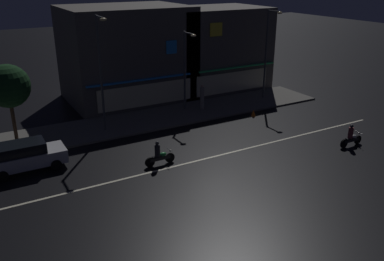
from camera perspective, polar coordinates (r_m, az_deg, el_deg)
ground_plane at (r=25.26m, az=3.23°, el=-3.63°), size 140.00×140.00×0.00m
lane_divider_stripe at (r=25.26m, az=3.23°, el=-3.62°), size 26.94×0.16×0.01m
sidewalk_far at (r=31.77m, az=-4.61°, el=1.80°), size 28.35×4.69×0.14m
storefront_left_block at (r=39.66m, az=2.99°, el=11.32°), size 9.45×6.87×7.58m
storefront_center_block at (r=36.44m, az=-9.13°, el=10.52°), size 10.20×8.16×7.98m
streetlamp_west at (r=28.19m, az=-12.56°, el=8.76°), size 0.44×1.64×7.92m
streetlamp_mid at (r=32.25m, az=-0.83°, el=9.22°), size 0.44×1.64×6.26m
streetlamp_east at (r=36.02m, az=10.52°, el=11.26°), size 0.44×1.64×7.58m
pedestrian_on_sidewalk at (r=33.31m, az=1.43°, el=4.62°), size 0.34×0.34×2.00m
street_tree at (r=28.74m, az=-24.26°, el=5.63°), size 2.80×2.80×5.06m
parked_car_near_kerb at (r=25.09m, az=-22.24°, el=-3.28°), size 4.30×1.98×1.67m
motorcycle_lead at (r=28.38m, az=21.28°, el=-0.86°), size 1.90×0.60×1.52m
motorcycle_following at (r=23.98m, az=-4.61°, el=-3.42°), size 1.90×0.60×1.52m
traffic_cone at (r=32.41m, az=8.55°, el=2.41°), size 0.36×0.36×0.55m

